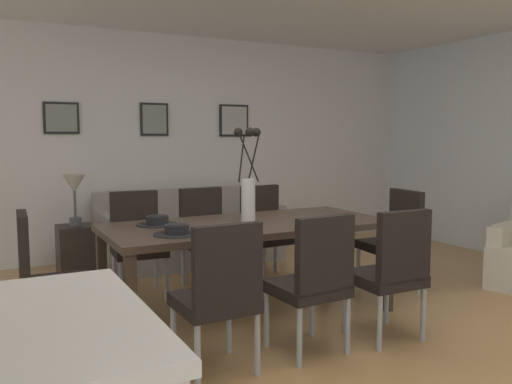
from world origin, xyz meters
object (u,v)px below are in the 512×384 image
dining_chair_near_right (137,238)px  dining_chair_mid_left (392,268)px  dining_chair_near_left (220,291)px  sofa (189,237)px  dining_chair_far_left (314,277)px  side_table (77,251)px  framed_picture_left (61,118)px  bowl_near_right (157,219)px  framed_picture_center (154,119)px  dining_chair_far_right (206,232)px  bowl_near_left (177,229)px  centerpiece_vase (248,186)px  framed_picture_right (234,121)px  dining_chair_mid_right (266,228)px  table_lamp (74,188)px  dining_chair_head_west (43,274)px  dining_table (248,231)px  dining_chair_head_east (396,235)px

dining_chair_near_right → dining_chair_mid_left: (1.27, -1.85, 0.00)m
dining_chair_near_left → sofa: dining_chair_near_left is taller
dining_chair_far_left → side_table: 2.91m
framed_picture_left → bowl_near_right: bearing=-80.5°
framed_picture_center → dining_chair_far_right: bearing=-89.3°
dining_chair_far_left → sofa: size_ratio=0.46×
bowl_near_left → side_table: (-0.35, 2.05, -0.52)m
dining_chair_far_right → centerpiece_vase: size_ratio=1.25×
framed_picture_right → bowl_near_left: bearing=-122.4°
dining_chair_far_left → dining_chair_far_right: (-0.01, 1.81, 0.00)m
dining_chair_mid_left → centerpiece_vase: 1.24m
dining_chair_mid_right → framed_picture_left: (-1.67, 1.55, 1.09)m
centerpiece_vase → framed_picture_center: (-0.00, 2.43, 0.58)m
sofa → table_lamp: table_lamp is taller
dining_chair_mid_right → side_table: 1.92m
bowl_near_right → dining_chair_near_left: bearing=-88.3°
dining_chair_mid_left → dining_chair_head_west: bearing=156.3°
centerpiece_vase → framed_picture_right: (1.03, 2.43, 0.58)m
dining_chair_far_right → framed_picture_left: bearing=124.8°
dining_chair_mid_left → centerpiece_vase: size_ratio=1.25×
dining_chair_mid_right → centerpiece_vase: size_ratio=1.25×
dining_chair_mid_left → framed_picture_left: framed_picture_left is taller
side_table → framed_picture_center: 1.79m
dining_chair_near_left → table_lamp: table_lamp is taller
dining_table → dining_chair_near_right: 1.13m
dining_chair_near_left → bowl_near_left: 0.71m
dining_chair_near_left → framed_picture_left: size_ratio=2.50×
bowl_near_right → framed_picture_left: 2.39m
dining_chair_far_left → framed_picture_left: size_ratio=2.50×
framed_picture_left → framed_picture_right: framed_picture_right is taller
side_table → dining_chair_head_west: bearing=-105.0°
dining_table → dining_chair_near_left: (-0.63, -0.87, -0.16)m
dining_chair_head_west → framed_picture_right: bearing=43.8°
dining_chair_mid_right → dining_chair_head_west: same height
dining_chair_far_left → dining_chair_head_west: same height
sofa → framed_picture_center: (-0.22, 0.51, 1.33)m
dining_chair_far_left → bowl_near_left: dining_chair_far_left is taller
bowl_near_right → dining_chair_head_west: bearing=-165.8°
bowl_near_left → framed_picture_right: bearing=57.6°
dining_chair_head_west → framed_picture_right: 3.67m
bowl_near_left → framed_picture_right: 3.26m
dining_chair_far_left → side_table: size_ratio=1.77×
dining_table → dining_chair_mid_left: 1.14m
dining_table → framed_picture_center: framed_picture_center is taller
dining_chair_near_right → bowl_near_right: dining_chair_near_right is taller
dining_chair_far_right → framed_picture_center: 1.86m
sofa → dining_chair_head_west: bearing=-132.0°
dining_chair_mid_left → sofa: size_ratio=0.46×
dining_chair_head_east → framed_picture_left: (-2.52, 2.46, 1.09)m
table_lamp → framed_picture_center: framed_picture_center is taller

